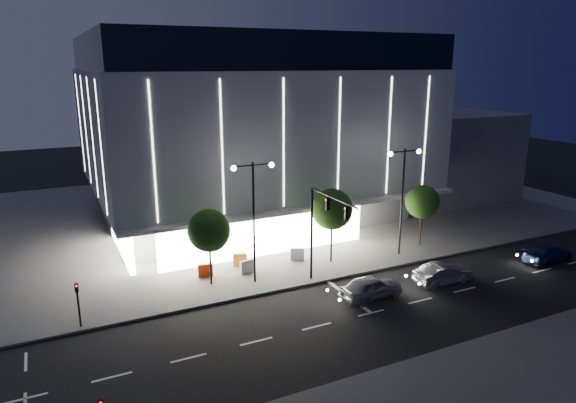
# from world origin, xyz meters

# --- Properties ---
(ground) EXTENTS (160.00, 160.00, 0.00)m
(ground) POSITION_xyz_m (0.00, 0.00, 0.00)
(ground) COLOR black
(ground) RESTS_ON ground
(sidewalk_museum) EXTENTS (70.00, 40.00, 0.15)m
(sidewalk_museum) POSITION_xyz_m (5.00, 24.00, 0.07)
(sidewalk_museum) COLOR #474747
(sidewalk_museum) RESTS_ON ground
(sidewalk_near) EXTENTS (70.00, 10.00, 0.15)m
(sidewalk_near) POSITION_xyz_m (5.00, -12.00, 0.07)
(sidewalk_near) COLOR #474747
(sidewalk_near) RESTS_ON ground
(museum) EXTENTS (30.00, 25.80, 18.00)m
(museum) POSITION_xyz_m (2.98, 22.31, 9.27)
(museum) COLOR #4C4C51
(museum) RESTS_ON ground
(annex_building) EXTENTS (16.00, 20.00, 10.00)m
(annex_building) POSITION_xyz_m (26.00, 24.00, 5.00)
(annex_building) COLOR #4C4C51
(annex_building) RESTS_ON ground
(traffic_mast) EXTENTS (0.33, 5.89, 7.07)m
(traffic_mast) POSITION_xyz_m (1.00, 3.34, 5.03)
(traffic_mast) COLOR black
(traffic_mast) RESTS_ON ground
(street_lamp_west) EXTENTS (3.16, 0.36, 9.00)m
(street_lamp_west) POSITION_xyz_m (-3.00, 6.00, 5.96)
(street_lamp_west) COLOR black
(street_lamp_west) RESTS_ON ground
(street_lamp_east) EXTENTS (3.16, 0.36, 9.00)m
(street_lamp_east) POSITION_xyz_m (10.00, 6.00, 5.96)
(street_lamp_east) COLOR black
(street_lamp_east) RESTS_ON ground
(ped_signal_far) EXTENTS (0.22, 0.24, 3.00)m
(ped_signal_far) POSITION_xyz_m (-15.00, 4.50, 1.89)
(ped_signal_far) COLOR black
(ped_signal_far) RESTS_ON ground
(tree_left) EXTENTS (3.02, 3.02, 5.72)m
(tree_left) POSITION_xyz_m (-5.97, 7.02, 4.03)
(tree_left) COLOR black
(tree_left) RESTS_ON ground
(tree_mid) EXTENTS (3.25, 3.25, 6.15)m
(tree_mid) POSITION_xyz_m (4.03, 7.02, 4.33)
(tree_mid) COLOR black
(tree_mid) RESTS_ON ground
(tree_right) EXTENTS (2.91, 2.91, 5.51)m
(tree_right) POSITION_xyz_m (13.03, 7.02, 3.88)
(tree_right) COLOR black
(tree_right) RESTS_ON ground
(car_lead) EXTENTS (4.73, 2.18, 1.57)m
(car_lead) POSITION_xyz_m (3.25, 0.33, 0.78)
(car_lead) COLOR #919598
(car_lead) RESTS_ON ground
(car_second) EXTENTS (4.52, 1.70, 1.47)m
(car_second) POSITION_xyz_m (9.41, 0.10, 0.74)
(car_second) COLOR #979A9E
(car_second) RESTS_ON ground
(car_third) EXTENTS (4.92, 2.36, 1.38)m
(car_third) POSITION_xyz_m (19.98, -0.30, 0.69)
(car_third) COLOR navy
(car_third) RESTS_ON ground
(barrier_a) EXTENTS (1.13, 0.45, 1.00)m
(barrier_a) POSITION_xyz_m (-5.98, 8.42, 0.65)
(barrier_a) COLOR red
(barrier_a) RESTS_ON sidewalk_museum
(barrier_b) EXTENTS (1.13, 0.46, 1.00)m
(barrier_b) POSITION_xyz_m (-2.92, 7.82, 0.65)
(barrier_b) COLOR silver
(barrier_b) RESTS_ON sidewalk_museum
(barrier_c) EXTENTS (1.11, 0.64, 1.00)m
(barrier_c) POSITION_xyz_m (-2.88, 9.34, 0.65)
(barrier_c) COLOR #CD5E0B
(barrier_c) RESTS_ON sidewalk_museum
(barrier_d) EXTENTS (1.10, 0.69, 1.00)m
(barrier_d) POSITION_xyz_m (1.71, 8.48, 0.65)
(barrier_d) COLOR silver
(barrier_d) RESTS_ON sidewalk_museum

